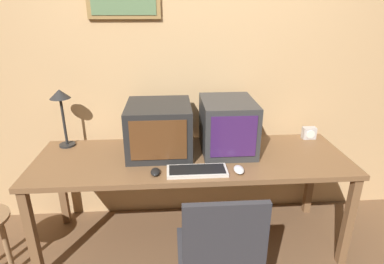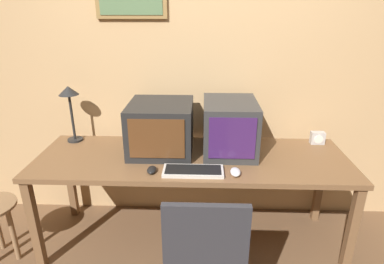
{
  "view_description": "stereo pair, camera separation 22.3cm",
  "coord_description": "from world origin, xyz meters",
  "px_view_note": "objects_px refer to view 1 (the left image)",
  "views": [
    {
      "loc": [
        -0.15,
        -1.39,
        1.75
      ],
      "look_at": [
        0.0,
        0.68,
        0.93
      ],
      "focal_mm": 30.0,
      "sensor_mm": 36.0,
      "label": 1
    },
    {
      "loc": [
        0.07,
        -1.4,
        1.75
      ],
      "look_at": [
        0.0,
        0.68,
        0.93
      ],
      "focal_mm": 30.0,
      "sensor_mm": 36.0,
      "label": 2
    }
  ],
  "objects_px": {
    "monitor_left": "(159,129)",
    "monitor_right": "(227,126)",
    "mouse_far_corner": "(155,172)",
    "mouse_near_keyboard": "(239,170)",
    "desk_clock": "(309,133)",
    "keyboard_main": "(197,171)",
    "desk_lamp": "(61,103)"
  },
  "relations": [
    {
      "from": "monitor_right",
      "to": "keyboard_main",
      "type": "height_order",
      "value": "monitor_right"
    },
    {
      "from": "monitor_left",
      "to": "mouse_far_corner",
      "type": "distance_m",
      "value": 0.38
    },
    {
      "from": "monitor_right",
      "to": "mouse_near_keyboard",
      "type": "xyz_separation_m",
      "value": [
        0.02,
        -0.36,
        -0.17
      ]
    },
    {
      "from": "mouse_near_keyboard",
      "to": "desk_clock",
      "type": "relative_size",
      "value": 1.06
    },
    {
      "from": "mouse_near_keyboard",
      "to": "mouse_far_corner",
      "type": "xyz_separation_m",
      "value": [
        -0.54,
        0.01,
        -0.0
      ]
    },
    {
      "from": "keyboard_main",
      "to": "mouse_far_corner",
      "type": "bearing_deg",
      "value": -179.7
    },
    {
      "from": "monitor_right",
      "to": "desk_lamp",
      "type": "relative_size",
      "value": 1.08
    },
    {
      "from": "keyboard_main",
      "to": "desk_lamp",
      "type": "distance_m",
      "value": 1.14
    },
    {
      "from": "keyboard_main",
      "to": "monitor_left",
      "type": "bearing_deg",
      "value": 125.59
    },
    {
      "from": "keyboard_main",
      "to": "mouse_near_keyboard",
      "type": "bearing_deg",
      "value": -2.88
    },
    {
      "from": "monitor_left",
      "to": "mouse_near_keyboard",
      "type": "bearing_deg",
      "value": -34.63
    },
    {
      "from": "mouse_near_keyboard",
      "to": "desk_lamp",
      "type": "bearing_deg",
      "value": 157.44
    },
    {
      "from": "monitor_right",
      "to": "mouse_near_keyboard",
      "type": "height_order",
      "value": "monitor_right"
    },
    {
      "from": "keyboard_main",
      "to": "mouse_far_corner",
      "type": "xyz_separation_m",
      "value": [
        -0.27,
        -0.0,
        0.0
      ]
    },
    {
      "from": "monitor_left",
      "to": "keyboard_main",
      "type": "height_order",
      "value": "monitor_left"
    },
    {
      "from": "monitor_right",
      "to": "desk_clock",
      "type": "distance_m",
      "value": 0.74
    },
    {
      "from": "monitor_left",
      "to": "mouse_far_corner",
      "type": "bearing_deg",
      "value": -93.92
    },
    {
      "from": "keyboard_main",
      "to": "desk_lamp",
      "type": "xyz_separation_m",
      "value": [
        -0.97,
        0.5,
        0.33
      ]
    },
    {
      "from": "mouse_far_corner",
      "to": "desk_clock",
      "type": "distance_m",
      "value": 1.33
    },
    {
      "from": "mouse_far_corner",
      "to": "desk_clock",
      "type": "xyz_separation_m",
      "value": [
        1.23,
        0.51,
        0.03
      ]
    },
    {
      "from": "monitor_left",
      "to": "mouse_far_corner",
      "type": "relative_size",
      "value": 4.77
    },
    {
      "from": "monitor_left",
      "to": "monitor_right",
      "type": "bearing_deg",
      "value": 0.55
    },
    {
      "from": "desk_clock",
      "to": "desk_lamp",
      "type": "bearing_deg",
      "value": -179.76
    },
    {
      "from": "monitor_left",
      "to": "desk_clock",
      "type": "bearing_deg",
      "value": 7.77
    },
    {
      "from": "mouse_near_keyboard",
      "to": "keyboard_main",
      "type": "bearing_deg",
      "value": 177.12
    },
    {
      "from": "monitor_right",
      "to": "mouse_near_keyboard",
      "type": "distance_m",
      "value": 0.4
    },
    {
      "from": "desk_lamp",
      "to": "mouse_far_corner",
      "type": "bearing_deg",
      "value": -35.82
    },
    {
      "from": "monitor_right",
      "to": "desk_clock",
      "type": "xyz_separation_m",
      "value": [
        0.7,
        0.16,
        -0.14
      ]
    },
    {
      "from": "monitor_left",
      "to": "monitor_right",
      "type": "xyz_separation_m",
      "value": [
        0.5,
        0.0,
        0.01
      ]
    },
    {
      "from": "monitor_left",
      "to": "keyboard_main",
      "type": "distance_m",
      "value": 0.46
    },
    {
      "from": "keyboard_main",
      "to": "desk_clock",
      "type": "height_order",
      "value": "desk_clock"
    },
    {
      "from": "mouse_near_keyboard",
      "to": "mouse_far_corner",
      "type": "distance_m",
      "value": 0.54
    }
  ]
}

